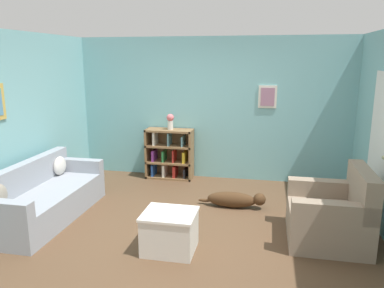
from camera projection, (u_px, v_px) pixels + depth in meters
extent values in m
plane|color=brown|center=(186.00, 226.00, 5.05)|extent=(14.00, 14.00, 0.00)
cube|color=#7AB7BC|center=(212.00, 109.00, 6.91)|extent=(5.60, 0.10, 2.60)
cube|color=silver|center=(268.00, 97.00, 6.60)|extent=(0.32, 0.02, 0.40)
cube|color=#A37089|center=(268.00, 97.00, 6.59)|extent=(0.24, 0.01, 0.32)
cube|color=#7AB7BC|center=(9.00, 125.00, 5.26)|extent=(0.10, 5.00, 2.60)
cube|color=white|center=(378.00, 149.00, 5.01)|extent=(0.02, 0.84, 2.05)
sphere|color=tan|center=(384.00, 158.00, 4.68)|extent=(0.05, 0.05, 0.05)
cube|color=#9399A3|center=(48.00, 204.00, 5.27)|extent=(0.80, 2.02, 0.41)
cube|color=#9399A3|center=(25.00, 176.00, 5.25)|extent=(0.16, 2.02, 0.38)
cube|color=#9399A3|center=(0.00, 209.00, 4.32)|extent=(0.80, 0.16, 0.21)
cube|color=#9399A3|center=(79.00, 165.00, 6.09)|extent=(0.80, 0.16, 0.21)
ellipsoid|color=beige|center=(60.00, 166.00, 5.91)|extent=(0.14, 0.30, 0.30)
cube|color=olive|center=(148.00, 153.00, 7.09)|extent=(0.04, 0.35, 0.93)
cube|color=olive|center=(191.00, 155.00, 6.93)|extent=(0.04, 0.35, 0.93)
cube|color=olive|center=(172.00, 152.00, 7.17)|extent=(0.87, 0.02, 0.93)
cube|color=olive|center=(170.00, 177.00, 7.11)|extent=(0.87, 0.35, 0.04)
cube|color=olive|center=(170.00, 162.00, 7.04)|extent=(0.87, 0.35, 0.04)
cube|color=olive|center=(169.00, 146.00, 6.97)|extent=(0.87, 0.35, 0.04)
cube|color=olive|center=(169.00, 130.00, 6.91)|extent=(0.87, 0.35, 0.04)
cube|color=#234C9E|center=(154.00, 170.00, 7.13)|extent=(0.04, 0.27, 0.23)
cube|color=#7A2D84|center=(154.00, 155.00, 7.07)|extent=(0.05, 0.27, 0.20)
cube|color=silver|center=(155.00, 138.00, 6.99)|extent=(0.04, 0.27, 0.24)
cube|color=silver|center=(165.00, 170.00, 7.09)|extent=(0.05, 0.27, 0.25)
cube|color=#287A3D|center=(164.00, 156.00, 7.03)|extent=(0.04, 0.27, 0.20)
cube|color=#60939E|center=(170.00, 139.00, 6.93)|extent=(0.03, 0.27, 0.24)
cube|color=#B22823|center=(175.00, 171.00, 7.05)|extent=(0.05, 0.27, 0.23)
cube|color=#B22823|center=(174.00, 155.00, 6.99)|extent=(0.03, 0.27, 0.23)
cube|color=#60939E|center=(183.00, 141.00, 6.89)|extent=(0.03, 0.27, 0.18)
cube|color=black|center=(185.00, 173.00, 7.02)|extent=(0.03, 0.27, 0.19)
cube|color=gold|center=(185.00, 157.00, 6.95)|extent=(0.05, 0.27, 0.20)
cube|color=gray|center=(327.00, 224.00, 4.62)|extent=(0.93, 0.99, 0.43)
cube|color=gray|center=(363.00, 190.00, 4.44)|extent=(0.18, 0.99, 0.50)
cube|color=gray|center=(334.00, 212.00, 4.16)|extent=(0.93, 0.18, 0.22)
cube|color=gray|center=(324.00, 188.00, 4.93)|extent=(0.93, 0.18, 0.22)
cube|color=silver|center=(170.00, 232.00, 4.37)|extent=(0.59, 0.51, 0.47)
cube|color=white|center=(169.00, 214.00, 4.32)|extent=(0.61, 0.54, 0.03)
ellipsoid|color=#472D19|center=(232.00, 200.00, 5.67)|extent=(0.74, 0.22, 0.24)
sphere|color=#472D19|center=(260.00, 199.00, 5.59)|extent=(0.19, 0.19, 0.19)
ellipsoid|color=#472D19|center=(205.00, 200.00, 5.81)|extent=(0.20, 0.05, 0.05)
cylinder|color=silver|center=(170.00, 125.00, 6.88)|extent=(0.10, 0.10, 0.16)
sphere|color=#E06B70|center=(170.00, 118.00, 6.85)|extent=(0.14, 0.14, 0.14)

